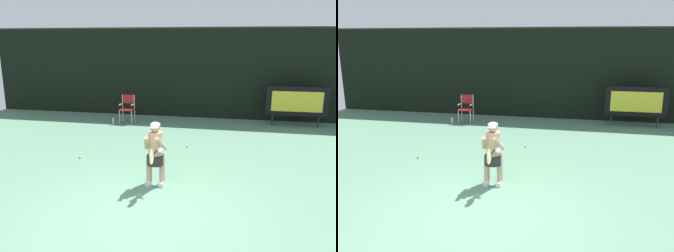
{
  "view_description": "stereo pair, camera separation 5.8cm",
  "coord_description": "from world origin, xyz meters",
  "views": [
    {
      "loc": [
        1.61,
        -5.46,
        3.16
      ],
      "look_at": [
        -0.06,
        2.7,
        1.05
      ],
      "focal_mm": 36.49,
      "sensor_mm": 36.0,
      "label": 1
    },
    {
      "loc": [
        1.66,
        -5.44,
        3.16
      ],
      "look_at": [
        -0.06,
        2.7,
        1.05
      ],
      "focal_mm": 36.49,
      "sensor_mm": 36.0,
      "label": 2
    }
  ],
  "objects": [
    {
      "name": "tennis_ball_loose",
      "position": [
        0.2,
        4.32,
        0.03
      ],
      "size": [
        0.07,
        0.07,
        0.07
      ],
      "color": "#CCDB3D",
      "rests_on": "ground"
    },
    {
      "name": "scoreboard",
      "position": [
        3.78,
        7.67,
        0.95
      ],
      "size": [
        2.2,
        0.21,
        1.5
      ],
      "color": "black",
      "rests_on": "ground"
    },
    {
      "name": "tennis_player",
      "position": [
        -0.09,
        1.49,
        0.77
      ],
      "size": [
        0.52,
        0.59,
        1.43
      ],
      "color": "white",
      "rests_on": "ground"
    },
    {
      "name": "umpire_chair",
      "position": [
        -2.54,
        6.98,
        0.62
      ],
      "size": [
        0.52,
        0.44,
        1.08
      ],
      "color": "#B7B7BC",
      "rests_on": "ground"
    },
    {
      "name": "backdrop_screen",
      "position": [
        0.0,
        8.5,
        1.81
      ],
      "size": [
        18.0,
        0.12,
        3.66
      ],
      "color": "black",
      "rests_on": "ground"
    },
    {
      "name": "tennis_racket",
      "position": [
        -0.03,
        0.93,
        0.85
      ],
      "size": [
        0.03,
        0.6,
        0.31
      ],
      "rotation": [
        0.0,
        0.0,
        -0.23
      ],
      "color": "black"
    },
    {
      "name": "ground",
      "position": [
        0.0,
        -0.19,
        -0.01
      ],
      "size": [
        18.0,
        22.0,
        0.03
      ],
      "color": "slate"
    },
    {
      "name": "water_bottle",
      "position": [
        -3.04,
        6.7,
        0.12
      ],
      "size": [
        0.07,
        0.07,
        0.27
      ],
      "color": "silver",
      "rests_on": "ground"
    },
    {
      "name": "tennis_ball_spare",
      "position": [
        -2.53,
        2.74,
        0.03
      ],
      "size": [
        0.07,
        0.07,
        0.07
      ],
      "color": "#CCDB3D",
      "rests_on": "ground"
    }
  ]
}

